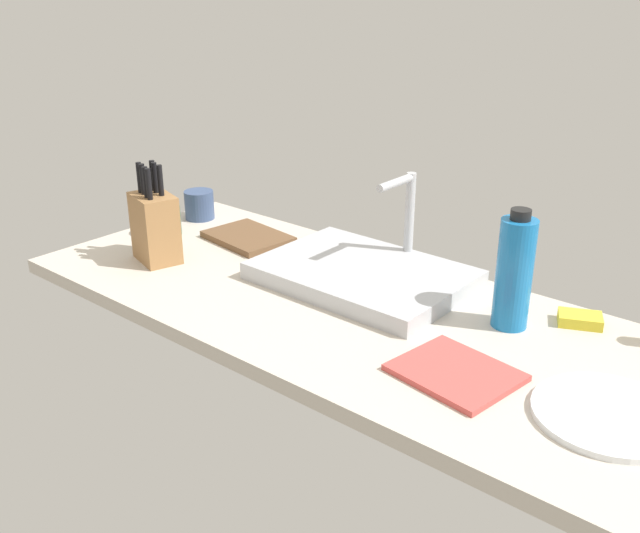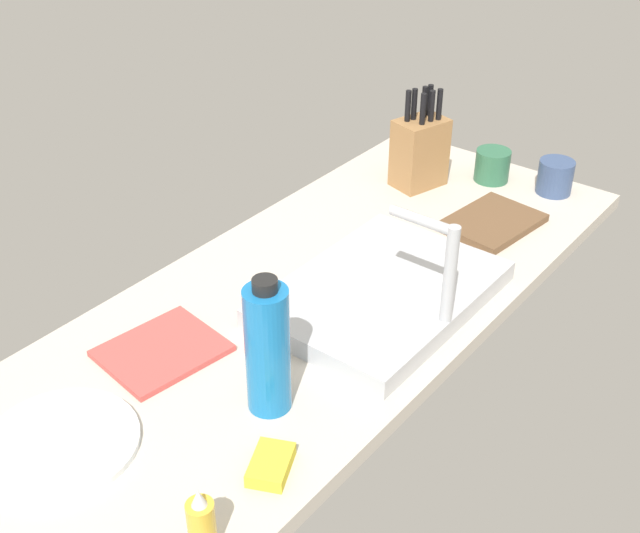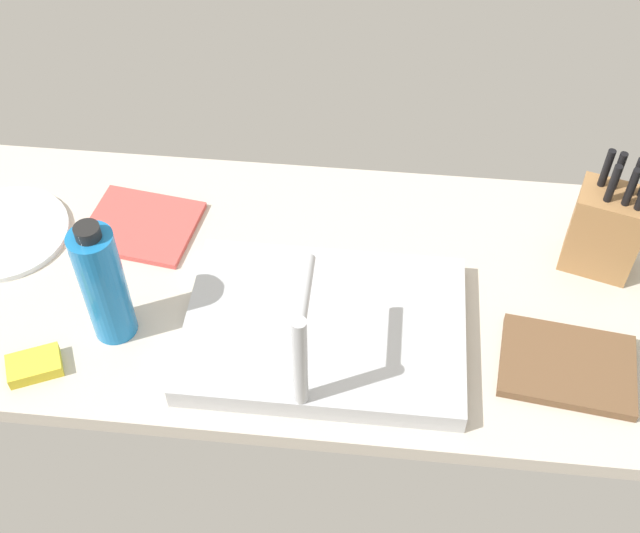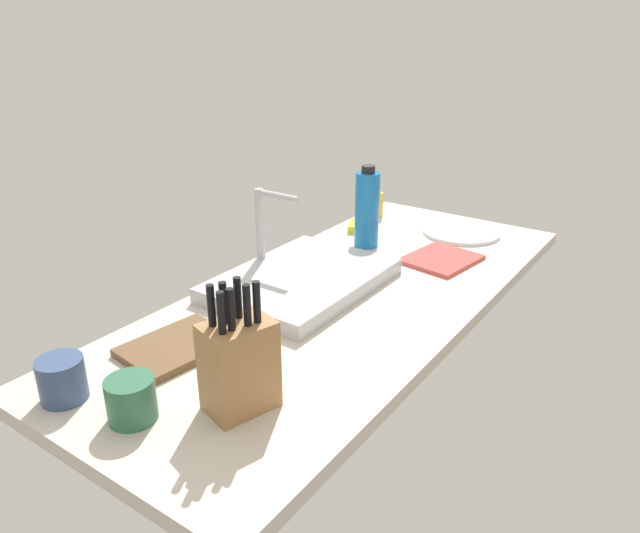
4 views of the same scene
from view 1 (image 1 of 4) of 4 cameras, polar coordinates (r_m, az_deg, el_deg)
countertop_slab at (r=163.52cm, az=2.01°, el=-3.52°), size 160.31×66.04×3.50cm
sink_basin at (r=172.72cm, az=3.42°, el=-0.66°), size 49.08×34.72×4.20cm
faucet at (r=178.05cm, az=6.93°, el=4.27°), size 5.50×14.57×24.52cm
knife_block at (r=188.28cm, az=-13.07°, el=3.20°), size 14.71×12.23×25.60cm
cutting_board at (r=201.16cm, az=-5.79°, el=2.34°), size 24.75×19.55×1.80cm
water_bottle at (r=153.20cm, az=15.28°, el=-0.47°), size 7.64×7.64×26.05cm
dinner_plate at (r=132.84cm, az=22.09°, el=-10.91°), size 25.75×25.75×1.20cm
dish_towel at (r=137.25cm, az=10.79°, el=-8.34°), size 23.66×20.83×1.20cm
coffee_mug at (r=208.38cm, az=-12.29°, el=3.60°), size 8.96×8.96×8.27cm
ceramic_cup at (r=220.29cm, az=-9.64°, el=4.89°), size 8.86×8.86×8.63cm
dish_sponge at (r=162.65cm, az=20.09°, el=-3.99°), size 10.69×9.22×2.40cm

